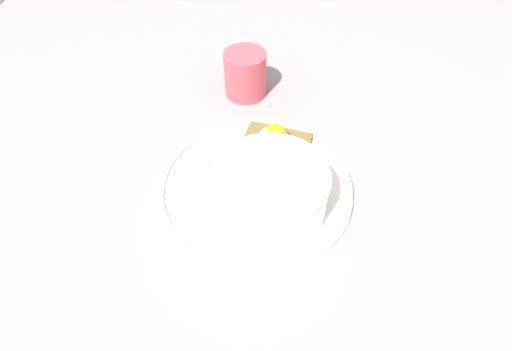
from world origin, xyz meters
TOP-DOWN VIEW (x-y plane):
  - ground_plane at (0.00, 0.00)cm, footprint 120.00×120.00cm
  - plate at (0.00, 0.00)cm, footprint 26.14×26.14cm
  - oatmeal_bowl at (3.98, 1.94)cm, footprint 14.04×14.04cm
  - toast_slice at (-6.01, 2.20)cm, footprint 11.90×11.90cm
  - poached_egg at (-6.15, 2.26)cm, footprint 5.44×4.63cm
  - banana_slice_front at (-2.06, -8.38)cm, footprint 4.54×4.47cm
  - banana_slice_left at (-1.13, -5.01)cm, footprint 4.18×4.26cm
  - banana_slice_back at (2.97, -6.72)cm, footprint 3.41×3.47cm
  - banana_slice_right at (-4.91, -4.76)cm, footprint 4.82×4.79cm
  - coffee_mug at (-21.93, -2.50)cm, footprint 10.21×7.03cm

SIDE VIEW (x-z plane):
  - ground_plane at x=0.00cm, z-range 0.00..2.00cm
  - plate at x=0.00cm, z-range 2.00..3.60cm
  - banana_slice_back at x=2.97cm, z-range 2.93..4.15cm
  - banana_slice_front at x=-2.06cm, z-range 2.86..4.34cm
  - toast_slice at x=-6.01cm, z-range 3.07..4.21cm
  - banana_slice_left at x=-1.13cm, z-range 2.91..4.51cm
  - banana_slice_right at x=-4.91cm, z-range 2.93..4.50cm
  - poached_egg at x=-6.15cm, z-range 3.90..7.77cm
  - coffee_mug at x=-21.93cm, z-range 2.12..9.71cm
  - oatmeal_bowl at x=3.98cm, z-range 2.96..10.06cm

